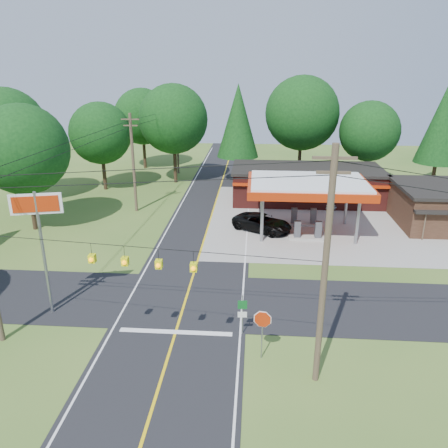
# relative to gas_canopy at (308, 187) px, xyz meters

# --- Properties ---
(ground) EXTENTS (120.00, 120.00, 0.00)m
(ground) POSITION_rel_gas_canopy_xyz_m (-9.00, -13.00, -4.27)
(ground) COLOR #3B6022
(ground) RESTS_ON ground
(main_highway) EXTENTS (8.00, 120.00, 0.02)m
(main_highway) POSITION_rel_gas_canopy_xyz_m (-9.00, -13.00, -4.26)
(main_highway) COLOR black
(main_highway) RESTS_ON ground
(cross_road) EXTENTS (70.00, 7.00, 0.02)m
(cross_road) POSITION_rel_gas_canopy_xyz_m (-9.00, -13.00, -4.25)
(cross_road) COLOR black
(cross_road) RESTS_ON ground
(lane_center_yellow) EXTENTS (0.15, 110.00, 0.00)m
(lane_center_yellow) POSITION_rel_gas_canopy_xyz_m (-9.00, -13.00, -4.24)
(lane_center_yellow) COLOR yellow
(lane_center_yellow) RESTS_ON main_highway
(gas_canopy) EXTENTS (10.60, 7.40, 4.88)m
(gas_canopy) POSITION_rel_gas_canopy_xyz_m (0.00, 0.00, 0.00)
(gas_canopy) COLOR gray
(gas_canopy) RESTS_ON ground
(convenience_store) EXTENTS (16.40, 7.55, 3.80)m
(convenience_store) POSITION_rel_gas_canopy_xyz_m (1.00, 9.98, -2.35)
(convenience_store) COLOR #591D19
(convenience_store) RESTS_ON ground
(utility_pole_near_right) EXTENTS (1.80, 0.30, 11.50)m
(utility_pole_near_right) POSITION_rel_gas_canopy_xyz_m (-1.50, -20.00, 1.69)
(utility_pole_near_right) COLOR #473828
(utility_pole_near_right) RESTS_ON ground
(utility_pole_far_left) EXTENTS (1.80, 0.30, 10.00)m
(utility_pole_far_left) POSITION_rel_gas_canopy_xyz_m (-17.00, 5.00, 0.93)
(utility_pole_far_left) COLOR #473828
(utility_pole_far_left) RESTS_ON ground
(utility_pole_north) EXTENTS (0.30, 0.30, 9.50)m
(utility_pole_north) POSITION_rel_gas_canopy_xyz_m (-15.50, 22.00, 0.48)
(utility_pole_north) COLOR #473828
(utility_pole_north) RESTS_ON ground
(overhead_beacons) EXTENTS (17.04, 2.04, 1.03)m
(overhead_beacons) POSITION_rel_gas_canopy_xyz_m (-10.00, -19.00, 1.95)
(overhead_beacons) COLOR black
(overhead_beacons) RESTS_ON ground
(treeline_backdrop) EXTENTS (70.27, 51.59, 13.30)m
(treeline_backdrop) POSITION_rel_gas_canopy_xyz_m (-8.18, 11.01, 3.22)
(treeline_backdrop) COLOR #332316
(treeline_backdrop) RESTS_ON ground
(suv_car) EXTENTS (7.50, 7.50, 1.53)m
(suv_car) POSITION_rel_gas_canopy_xyz_m (-3.93, 0.09, -3.50)
(suv_car) COLOR black
(suv_car) RESTS_ON ground
(sedan_car) EXTENTS (4.48, 4.48, 1.20)m
(sedan_car) POSITION_rel_gas_canopy_xyz_m (3.00, 8.00, -3.66)
(sedan_car) COLOR silver
(sedan_car) RESTS_ON ground
(big_stop_sign) EXTENTS (2.81, 0.78, 7.74)m
(big_stop_sign) POSITION_rel_gas_canopy_xyz_m (-17.00, -15.01, 1.59)
(big_stop_sign) COLOR gray
(big_stop_sign) RESTS_ON ground
(octagonal_stop_sign) EXTENTS (0.96, 0.19, 2.81)m
(octagonal_stop_sign) POSITION_rel_gas_canopy_xyz_m (-4.12, -18.55, -2.15)
(octagonal_stop_sign) COLOR gray
(octagonal_stop_sign) RESTS_ON ground
(route_sign_post) EXTENTS (0.52, 0.10, 2.52)m
(route_sign_post) POSITION_rel_gas_canopy_xyz_m (-5.20, -16.52, -2.75)
(route_sign_post) COLOR gray
(route_sign_post) RESTS_ON ground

